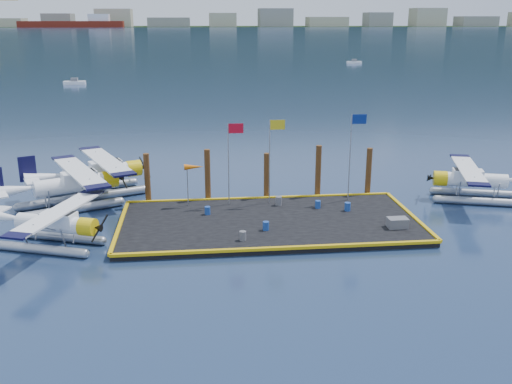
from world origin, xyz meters
TOP-DOWN VIEW (x-y plane):
  - ground at (0.00, 0.00)m, footprint 4000.00×4000.00m
  - dock at (0.00, 0.00)m, footprint 20.00×10.00m
  - dock_bumpers at (0.00, 0.00)m, footprint 20.25×10.25m
  - far_backdrop at (239.91, 1737.52)m, footprint 3050.00×2050.00m
  - seaplane_a at (-13.58, -2.46)m, footprint 8.41×8.95m
  - seaplane_b at (-13.86, 5.35)m, footprint 9.83×10.30m
  - seaplane_c at (-12.38, 8.45)m, footprint 9.91×10.42m
  - seaplane_d at (16.29, 3.88)m, footprint 8.88×9.53m
  - drum_0 at (-4.15, 1.64)m, footprint 0.40×0.40m
  - drum_1 at (-0.47, -1.87)m, footprint 0.41×0.41m
  - drum_2 at (5.81, 1.35)m, footprint 0.43×0.43m
  - drum_3 at (-2.11, -3.47)m, footprint 0.42×0.42m
  - drum_4 at (3.83, 2.17)m, footprint 0.39×0.39m
  - drum_5 at (1.11, 3.12)m, footprint 0.46×0.46m
  - crate at (8.19, -2.32)m, footprint 1.30×0.86m
  - flagpole_red at (-2.29, 3.80)m, footprint 1.14×0.08m
  - flagpole_yellow at (0.70, 3.80)m, footprint 1.14×0.08m
  - flagpole_blue at (6.70, 3.80)m, footprint 1.14×0.08m
  - windsock at (-5.03, 3.80)m, footprint 1.40×0.44m
  - piling_0 at (-8.50, 5.40)m, footprint 0.44×0.44m
  - piling_1 at (-4.00, 5.40)m, footprint 0.44×0.44m
  - piling_2 at (0.50, 5.40)m, footprint 0.44×0.44m
  - piling_3 at (4.50, 5.40)m, footprint 0.44×0.44m
  - piling_4 at (8.50, 5.40)m, footprint 0.44×0.44m

SIDE VIEW (x-z plane):
  - ground at x=0.00m, z-range 0.00..0.00m
  - dock at x=0.00m, z-range 0.00..0.40m
  - dock_bumpers at x=0.00m, z-range 0.40..0.58m
  - drum_4 at x=3.83m, z-range 0.40..0.95m
  - drum_0 at x=-4.15m, z-range 0.40..0.96m
  - drum_1 at x=-0.47m, z-range 0.40..0.97m
  - drum_3 at x=-2.11m, z-range 0.40..0.99m
  - drum_2 at x=5.81m, z-range 0.40..1.00m
  - crate at x=8.19m, z-range 0.40..1.05m
  - drum_5 at x=1.11m, z-range 0.40..1.05m
  - seaplane_a at x=-13.58m, z-range -0.21..3.01m
  - seaplane_d at x=16.29m, z-range -0.22..3.18m
  - seaplane_b at x=-13.86m, z-range -0.24..3.54m
  - seaplane_c at x=-12.38m, z-range -0.25..3.56m
  - piling_2 at x=0.50m, z-range 0.00..3.80m
  - piling_0 at x=-8.50m, z-range 0.00..4.00m
  - piling_4 at x=8.50m, z-range 0.00..4.00m
  - piling_1 at x=-4.00m, z-range 0.00..4.20m
  - piling_3 at x=4.50m, z-range 0.00..4.30m
  - windsock at x=-5.03m, z-range 1.67..4.79m
  - flagpole_red at x=-2.29m, z-range 1.40..7.40m
  - flagpole_yellow at x=0.70m, z-range 1.41..7.61m
  - flagpole_blue at x=6.70m, z-range 1.44..7.94m
  - far_backdrop at x=239.91m, z-range -395.55..414.45m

